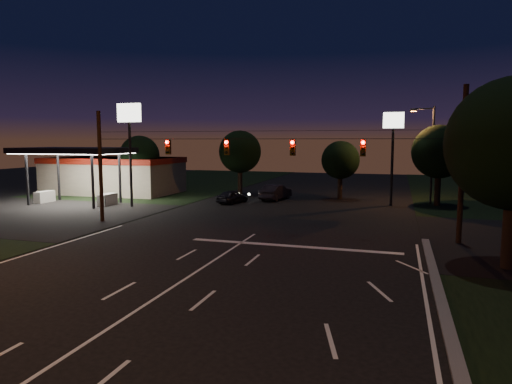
% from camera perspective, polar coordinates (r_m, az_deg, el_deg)
% --- Properties ---
extents(ground, '(140.00, 140.00, 0.00)m').
position_cam_1_polar(ground, '(16.67, -15.36, -14.51)').
color(ground, black).
rests_on(ground, ground).
extents(cross_street_left, '(20.00, 16.00, 0.02)m').
position_cam_1_polar(cross_street_left, '(41.15, -26.87, -2.48)').
color(cross_street_left, black).
rests_on(cross_street_left, ground).
extents(stop_bar, '(12.00, 0.50, 0.01)m').
position_cam_1_polar(stop_bar, '(25.83, 4.52, -6.75)').
color(stop_bar, silver).
rests_on(stop_bar, ground).
extents(utility_pole_right, '(0.30, 0.30, 9.00)m').
position_cam_1_polar(utility_pole_right, '(28.85, 23.97, -5.90)').
color(utility_pole_right, black).
rests_on(utility_pole_right, ground).
extents(utility_pole_left, '(0.28, 0.28, 8.00)m').
position_cam_1_polar(utility_pole_left, '(35.26, -18.64, -3.51)').
color(utility_pole_left, black).
rests_on(utility_pole_left, ground).
extents(signal_span, '(24.00, 0.40, 1.56)m').
position_cam_1_polar(signal_span, '(29.27, 0.38, 5.69)').
color(signal_span, black).
rests_on(signal_span, ground).
extents(gas_station, '(14.20, 16.10, 5.25)m').
position_cam_1_polar(gas_station, '(53.13, -17.61, 2.37)').
color(gas_station, gray).
rests_on(gas_station, ground).
extents(pole_sign_left_near, '(2.20, 0.30, 9.10)m').
position_cam_1_polar(pole_sign_left_near, '(41.68, -15.54, 7.71)').
color(pole_sign_left_near, black).
rests_on(pole_sign_left_near, ground).
extents(pole_sign_right, '(1.80, 0.30, 8.40)m').
position_cam_1_polar(pole_sign_right, '(43.03, 16.75, 6.64)').
color(pole_sign_right, black).
rests_on(pole_sign_right, ground).
extents(street_light_right_far, '(2.20, 0.35, 9.00)m').
position_cam_1_polar(street_light_right_far, '(45.11, 20.87, 5.21)').
color(street_light_right_far, black).
rests_on(street_light_right_far, ground).
extents(tree_far_a, '(4.20, 4.20, 6.42)m').
position_cam_1_polar(tree_far_a, '(50.68, -14.25, 4.41)').
color(tree_far_a, black).
rests_on(tree_far_a, ground).
extents(tree_far_b, '(4.60, 4.60, 6.98)m').
position_cam_1_polar(tree_far_b, '(49.99, -1.95, 4.98)').
color(tree_far_b, black).
rests_on(tree_far_b, ground).
extents(tree_far_c, '(3.80, 3.80, 5.86)m').
position_cam_1_polar(tree_far_c, '(46.51, 10.55, 3.89)').
color(tree_far_c, black).
rests_on(tree_far_c, ground).
extents(tree_far_d, '(4.80, 4.80, 7.30)m').
position_cam_1_polar(tree_far_d, '(44.31, 21.93, 4.61)').
color(tree_far_d, black).
rests_on(tree_far_d, ground).
extents(car_oncoming_a, '(2.36, 3.97, 1.27)m').
position_cam_1_polar(car_oncoming_a, '(43.02, -2.98, -0.58)').
color(car_oncoming_a, black).
rests_on(car_oncoming_a, ground).
extents(car_oncoming_b, '(2.36, 4.81, 1.52)m').
position_cam_1_polar(car_oncoming_b, '(45.52, 2.49, -0.03)').
color(car_oncoming_b, black).
rests_on(car_oncoming_b, ground).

